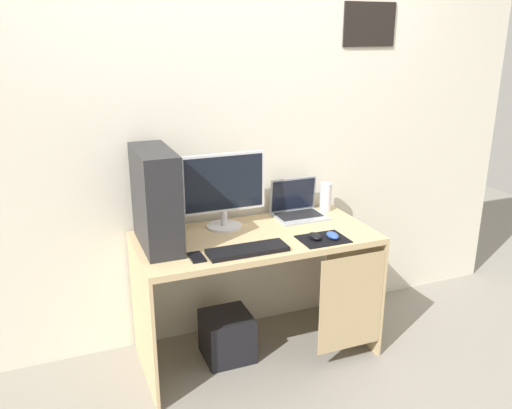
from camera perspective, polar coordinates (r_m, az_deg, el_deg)
ground_plane at (r=3.30m, az=0.00°, el=-15.52°), size 8.00×8.00×0.00m
wall_back at (r=3.13m, az=-2.46°, el=8.44°), size 4.00×0.05×2.60m
desk at (r=3.01m, az=0.38°, el=-6.17°), size 1.33×0.64×0.75m
pc_tower at (r=2.78m, az=-10.77°, el=0.64°), size 0.18×0.47×0.52m
monitor at (r=3.00m, az=-3.49°, el=1.62°), size 0.49×0.20×0.44m
laptop at (r=3.25m, az=4.50°, el=-0.47°), size 0.31×0.24×0.23m
speaker at (r=3.35m, az=7.52°, el=0.79°), size 0.07×0.07×0.18m
keyboard at (r=2.72m, az=-0.93°, el=-4.94°), size 0.42×0.14×0.02m
mousepad at (r=2.91m, az=7.24°, el=-3.72°), size 0.26×0.20×0.00m
mouse_left at (r=2.89m, az=6.38°, el=-3.43°), size 0.06×0.10×0.03m
mouse_right at (r=2.92m, az=8.26°, el=-3.32°), size 0.06×0.10×0.03m
cell_phone at (r=2.67m, az=-6.45°, el=-5.68°), size 0.07×0.13×0.01m
subwoofer at (r=3.18m, az=-3.16°, el=-13.98°), size 0.27×0.27×0.27m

